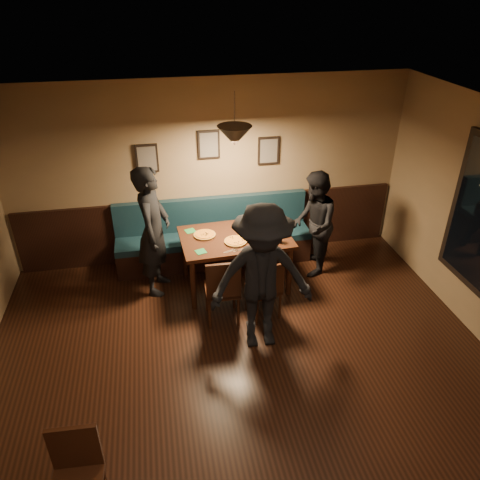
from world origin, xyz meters
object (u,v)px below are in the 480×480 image
Objects in this scene: booth_bench at (214,234)px; chair_near_left at (222,288)px; diner_left at (154,231)px; diner_front at (262,279)px; diner_right at (314,224)px; dining_table at (235,261)px; chair_near_right at (264,288)px; soda_glass at (280,237)px; tabasco_bottle at (275,229)px.

chair_near_left is at bearing -94.03° from booth_bench.
diner_front is at bearing -124.55° from diner_left.
diner_left is 1.17× the size of diner_right.
dining_table is (0.21, -0.67, -0.09)m from booth_bench.
diner_front is (-0.15, -0.51, 0.50)m from chair_near_right.
diner_right is 0.78m from soda_glass.
diner_left is 11.41× the size of soda_glass.
diner_front reaches higher than tabasco_bottle.
dining_table is 9.23× the size of soda_glass.
diner_left is 1.00× the size of diner_front.
chair_near_left reaches higher than chair_near_right.
soda_glass is (0.87, 0.44, 0.41)m from chair_near_left.
booth_bench is 1.41m from chair_near_left.
diner_front is at bearing -111.18° from tabasco_bottle.
diner_left reaches higher than chair_near_left.
chair_near_right is 0.46× the size of diner_front.
diner_left is (-1.35, 0.89, 0.50)m from chair_near_right.
booth_bench reaches higher than soda_glass.
soda_glass is (0.77, -0.96, 0.40)m from booth_bench.
diner_front is at bearing -23.51° from diner_right.
diner_front reaches higher than chair_near_right.
tabasco_bottle is (0.56, -0.03, 0.47)m from dining_table.
diner_right is 9.76× the size of soda_glass.
tabasco_bottle is at bearing -6.35° from dining_table.
diner_front is (1.19, -1.39, -0.00)m from diner_left.
chair_near_left is 1.06m from soda_glass.
dining_table is 1.38m from diner_front.
soda_glass is (0.56, -0.29, 0.49)m from dining_table.
soda_glass is (0.33, 0.47, 0.46)m from chair_near_right.
diner_right is 12.04× the size of tabasco_bottle.
diner_left is at bearing 134.71° from chair_near_left.
dining_table is 0.80m from soda_glass.
soda_glass reaches higher than dining_table.
tabasco_bottle is at bearing 40.55° from chair_near_left.
chair_near_left is 0.52× the size of diner_front.
soda_glass is (1.67, -0.42, -0.04)m from diner_left.
booth_bench reaches higher than dining_table.
booth_bench is at bearing -44.10° from diner_left.
soda_glass reaches higher than tabasco_bottle.
chair_near_right is (0.23, -0.76, 0.03)m from dining_table.
diner_front is at bearing -116.14° from soda_glass.
diner_front is (0.08, -1.27, 0.53)m from dining_table.
diner_left is 1.84m from diner_front.
booth_bench is 3.43× the size of chair_near_right.
diner_right is 0.67m from tabasco_bottle.
diner_front is 11.41× the size of soda_glass.
diner_right is at bearing 34.43° from soda_glass.
dining_table is 1.24m from diner_left.
diner_right is (1.42, -0.52, 0.30)m from booth_bench.
dining_table is 1.74× the size of chair_near_right.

